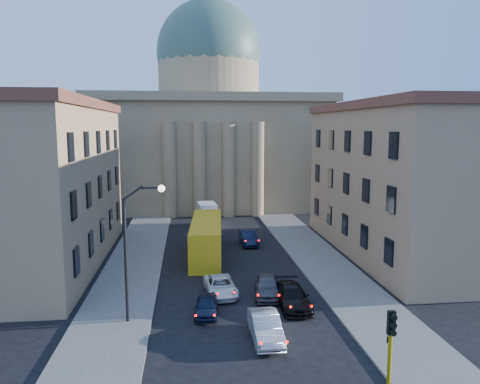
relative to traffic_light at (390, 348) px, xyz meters
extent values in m
plane|color=black|center=(-5.30, 2.00, -2.59)|extent=(200.00, 200.00, 0.00)
cube|color=#595652|center=(-13.80, 20.00, -2.51)|extent=(5.00, 60.00, 0.15)
cube|color=#595652|center=(3.20, 20.00, -2.51)|extent=(5.00, 60.00, 0.15)
cube|color=#826B50|center=(-5.30, 58.00, 5.41)|extent=(34.00, 26.00, 16.00)
cube|color=#826B50|center=(-5.30, 58.00, 13.81)|extent=(35.50, 27.50, 1.20)
cylinder|color=#826B50|center=(-5.30, 58.00, 17.41)|extent=(16.00, 16.00, 8.00)
sphere|color=#496353|center=(-5.30, 58.00, 21.41)|extent=(16.40, 16.40, 16.40)
cube|color=#826B50|center=(-26.30, 56.00, 2.91)|extent=(13.00, 13.00, 11.00)
cone|color=brown|center=(-26.30, 56.00, 10.41)|extent=(26.02, 26.02, 4.00)
cube|color=#826B50|center=(15.70, 56.00, 2.91)|extent=(13.00, 13.00, 11.00)
cone|color=brown|center=(15.70, 56.00, 10.41)|extent=(26.02, 26.02, 4.00)
cylinder|color=#826B50|center=(-11.30, 44.80, 3.91)|extent=(1.80, 1.80, 13.00)
cylinder|color=#826B50|center=(-7.30, 44.80, 3.91)|extent=(1.80, 1.80, 13.00)
cylinder|color=#826B50|center=(-3.30, 44.80, 3.91)|extent=(1.80, 1.80, 13.00)
cylinder|color=#826B50|center=(0.70, 44.80, 3.91)|extent=(1.80, 1.80, 13.00)
cube|color=#987A59|center=(-22.30, 24.00, 4.41)|extent=(11.00, 26.00, 14.00)
cube|color=brown|center=(-22.30, 24.00, 11.71)|extent=(11.60, 26.60, 0.80)
cube|color=#987A59|center=(11.70, 24.00, 4.41)|extent=(11.00, 26.00, 14.00)
cube|color=brown|center=(11.70, 24.00, 11.71)|extent=(11.60, 26.60, 0.80)
cylinder|color=gold|center=(0.00, 0.00, -0.99)|extent=(0.18, 0.18, 3.20)
cube|color=black|center=(0.00, 0.00, 1.16)|extent=(0.34, 0.22, 1.10)
cylinder|color=#FF0C05|center=(0.00, -0.12, 1.52)|extent=(0.20, 0.03, 0.20)
cylinder|color=orange|center=(0.00, -0.12, 1.16)|extent=(0.20, 0.03, 0.20)
cylinder|color=#0CE526|center=(0.00, -0.12, 0.80)|extent=(0.20, 0.03, 0.20)
cube|color=black|center=(0.00, 0.10, 0.31)|extent=(0.22, 0.10, 0.30)
cylinder|color=black|center=(-12.80, 10.00, 1.41)|extent=(0.20, 0.20, 8.00)
cylinder|color=black|center=(-12.25, 10.00, 5.76)|extent=(1.30, 0.12, 0.96)
cylinder|color=black|center=(-11.25, 10.00, 6.06)|extent=(1.30, 0.12, 0.12)
sphere|color=white|center=(-10.50, 10.00, 6.01)|extent=(0.44, 0.44, 0.44)
imported|color=black|center=(-7.79, 10.74, -1.96)|extent=(1.75, 3.77, 1.25)
imported|color=#95999C|center=(-4.50, 6.77, -1.82)|extent=(1.62, 4.62, 1.52)
imported|color=white|center=(-6.59, 14.45, -1.94)|extent=(2.57, 4.81, 1.29)
imported|color=black|center=(-1.80, 11.49, -1.85)|extent=(2.14, 5.08, 1.46)
imported|color=#47474B|center=(-3.21, 13.69, -1.82)|extent=(2.41, 4.71, 1.53)
imported|color=black|center=(-2.64, 28.91, -1.85)|extent=(1.66, 4.49, 1.47)
cube|color=gold|center=(-7.19, 25.07, -0.86)|extent=(3.60, 12.41, 3.45)
cube|color=black|center=(-7.19, 25.07, -0.30)|extent=(3.62, 11.75, 1.23)
cylinder|color=black|center=(-8.60, 20.70, -2.03)|extent=(0.41, 1.13, 1.11)
cylinder|color=black|center=(-6.37, 20.55, -2.03)|extent=(0.41, 1.13, 1.11)
cylinder|color=black|center=(-8.00, 29.59, -2.03)|extent=(0.41, 1.13, 1.11)
cylinder|color=black|center=(-5.78, 29.44, -2.03)|extent=(0.41, 1.13, 1.11)
cube|color=silver|center=(-6.33, 36.18, -1.52)|extent=(2.23, 2.31, 2.12)
cube|color=black|center=(-6.23, 35.16, -1.26)|extent=(1.95, 0.30, 0.97)
cube|color=silver|center=(-6.57, 38.55, -1.04)|extent=(2.47, 3.90, 2.74)
cylinder|color=black|center=(-7.18, 35.74, -2.19)|extent=(0.32, 0.82, 0.80)
cylinder|color=black|center=(-5.42, 35.91, -2.19)|extent=(0.32, 0.82, 0.80)
cylinder|color=black|center=(-7.52, 39.26, -2.19)|extent=(0.32, 0.82, 0.80)
cylinder|color=black|center=(-5.76, 39.43, -2.19)|extent=(0.32, 0.82, 0.80)
camera|label=1|loc=(-8.87, -18.83, 9.80)|focal=35.00mm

